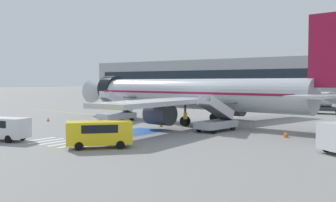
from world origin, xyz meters
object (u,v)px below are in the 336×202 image
(boarding_stairs_forward, at_px, (117,114))
(service_van_1, at_px, (1,127))
(fuel_tanker, at_px, (317,102))
(ground_crew_1, at_px, (154,115))
(ground_crew_0, at_px, (185,118))
(traffic_cone_0, at_px, (161,124))
(airliner, at_px, (195,94))
(traffic_cone_2, at_px, (286,134))
(boarding_stairs_aft, at_px, (216,122))
(traffic_cone_1, at_px, (48,119))
(service_van_2, at_px, (99,132))
(terminal_building, at_px, (305,79))

(boarding_stairs_forward, distance_m, service_van_1, 18.15)
(fuel_tanker, xyz_separation_m, ground_crew_1, (-11.99, -27.19, -0.76))
(ground_crew_0, height_order, traffic_cone_0, ground_crew_0)
(airliner, xyz_separation_m, traffic_cone_2, (12.78, -5.35, -3.22))
(ground_crew_0, bearing_deg, airliner, -105.85)
(ground_crew_1, bearing_deg, boarding_stairs_aft, 177.70)
(boarding_stairs_forward, relative_size, boarding_stairs_aft, 1.00)
(airliner, distance_m, traffic_cone_1, 18.96)
(boarding_stairs_forward, distance_m, fuel_tanker, 32.66)
(fuel_tanker, distance_m, service_van_2, 43.57)
(boarding_stairs_aft, bearing_deg, service_van_1, -120.30)
(fuel_tanker, bearing_deg, airliner, -23.65)
(boarding_stairs_aft, bearing_deg, terminal_building, 105.15)
(boarding_stairs_aft, xyz_separation_m, traffic_cone_0, (-6.95, -0.03, -0.71))
(airliner, height_order, boarding_stairs_aft, airliner)
(boarding_stairs_aft, height_order, traffic_cone_0, boarding_stairs_aft)
(boarding_stairs_aft, bearing_deg, ground_crew_1, 174.34)
(airliner, relative_size, terminal_building, 0.29)
(airliner, relative_size, traffic_cone_0, 81.16)
(ground_crew_1, distance_m, traffic_cone_2, 16.92)
(airliner, relative_size, boarding_stairs_aft, 7.35)
(ground_crew_0, relative_size, traffic_cone_1, 3.69)
(service_van_1, relative_size, ground_crew_0, 3.00)
(fuel_tanker, relative_size, ground_crew_1, 5.29)
(terminal_building, bearing_deg, traffic_cone_1, -98.48)
(airliner, relative_size, boarding_stairs_forward, 7.35)
(service_van_1, relative_size, service_van_2, 1.10)
(fuel_tanker, relative_size, ground_crew_0, 5.12)
(boarding_stairs_forward, xyz_separation_m, traffic_cone_2, (22.25, -1.97, -0.67))
(boarding_stairs_forward, height_order, terminal_building, terminal_building)
(ground_crew_0, bearing_deg, traffic_cone_1, -13.42)
(boarding_stairs_aft, height_order, service_van_1, boarding_stairs_aft)
(boarding_stairs_aft, xyz_separation_m, terminal_building, (-11.22, 70.10, 4.80))
(service_van_2, bearing_deg, traffic_cone_2, 97.55)
(airliner, bearing_deg, terminal_building, 11.05)
(traffic_cone_0, bearing_deg, boarding_stairs_aft, 0.28)
(traffic_cone_2, bearing_deg, terminal_building, 104.69)
(fuel_tanker, bearing_deg, service_van_1, -22.97)
(ground_crew_0, bearing_deg, traffic_cone_0, 5.22)
(boarding_stairs_forward, bearing_deg, terminal_building, 92.90)
(ground_crew_0, distance_m, traffic_cone_0, 2.83)
(boarding_stairs_aft, height_order, traffic_cone_1, boarding_stairs_aft)
(traffic_cone_1, bearing_deg, ground_crew_0, 15.88)
(ground_crew_1, height_order, terminal_building, terminal_building)
(ground_crew_1, height_order, traffic_cone_2, ground_crew_1)
(boarding_stairs_forward, xyz_separation_m, service_van_1, (2.99, -17.90, 0.22))
(airliner, bearing_deg, traffic_cone_0, 170.22)
(service_van_1, bearing_deg, boarding_stairs_forward, -6.76)
(traffic_cone_2, height_order, terminal_building, terminal_building)
(fuel_tanker, height_order, terminal_building, terminal_building)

